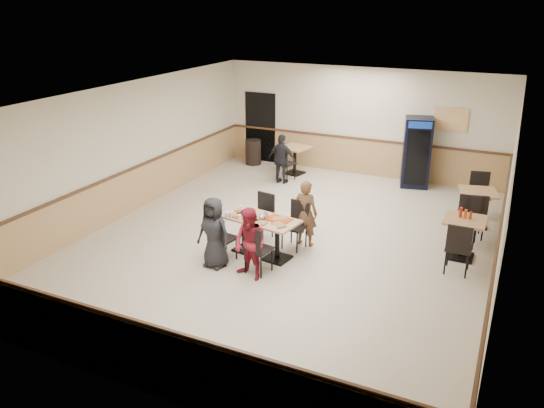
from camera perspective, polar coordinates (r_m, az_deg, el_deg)
The scene contains 20 objects.
ground at distance 11.11m, azimuth 1.81°, elevation -3.87°, with size 10.00×10.00×0.00m, color beige.
room_shell at distance 12.69m, azimuth 13.84°, elevation 1.59°, with size 10.00×10.00×10.00m.
main_table at distance 10.28m, azimuth -1.11°, elevation -2.88°, with size 1.54×0.94×0.77m.
main_chairs at distance 10.31m, azimuth -1.34°, elevation -2.94°, with size 1.53×1.87×0.98m.
diner_woman_left at distance 9.84m, azimuth -6.26°, elevation -3.08°, with size 0.67×0.43×1.36m, color black.
diner_woman_right at distance 9.38m, azimuth -2.38°, elevation -4.34°, with size 0.65×0.50×1.33m, color maroon.
diner_man_opposite at distance 10.66m, azimuth 3.63°, elevation -0.98°, with size 0.50×0.33×1.38m, color brown.
lone_diner at distance 14.31m, azimuth 1.08°, elevation 4.85°, with size 0.79×0.33×1.35m, color black.
tabletop_clutter at distance 10.17m, azimuth -1.72°, elevation -1.40°, with size 1.28×0.62×0.12m.
side_table_near at distance 10.80m, azimuth 19.89°, elevation -2.85°, with size 0.76×0.76×0.81m.
side_table_near_chair_south at distance 10.21m, azimuth 19.48°, elevation -4.34°, with size 0.48×0.48×1.03m, color black, non-canonical shape.
side_table_near_chair_north at distance 11.41m, azimuth 20.24°, elevation -1.75°, with size 0.48×0.48×1.03m, color black, non-canonical shape.
side_table_far at distance 12.43m, azimuth 21.18°, elevation 0.13°, with size 0.91×0.91×0.81m.
side_table_far_chair_south at distance 11.83m, azimuth 20.88°, elevation -1.01°, with size 0.48×0.48×1.03m, color black, non-canonical shape.
side_table_far_chair_north at distance 13.05m, azimuth 21.42°, elevation 0.96°, with size 0.48×0.48×1.03m, color black, non-canonical shape.
condiment_caddy at distance 10.71m, azimuth 20.00°, elevation -0.96°, with size 0.23×0.06×0.20m.
back_table at distance 15.15m, azimuth 2.47°, elevation 5.20°, with size 0.90×0.90×0.80m.
back_table_chair_lone at distance 14.59m, azimuth 1.50°, elevation 4.48°, with size 0.47×0.47×1.01m, color black, non-canonical shape.
pepsi_cooler at distance 14.53m, azimuth 15.28°, elevation 5.39°, with size 0.84×0.84×1.85m.
trash_bin at distance 16.10m, azimuth -2.03°, elevation 5.60°, with size 0.47×0.47×0.75m, color black.
Camera 1 is at (3.93, -9.26, 4.71)m, focal length 35.00 mm.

